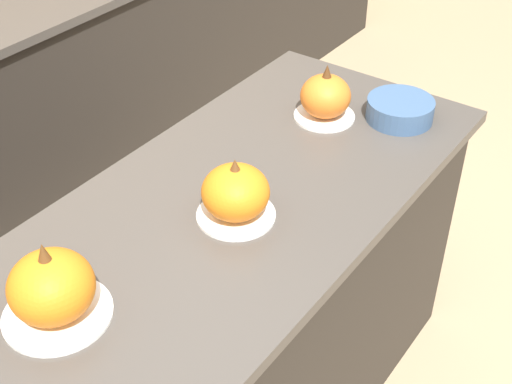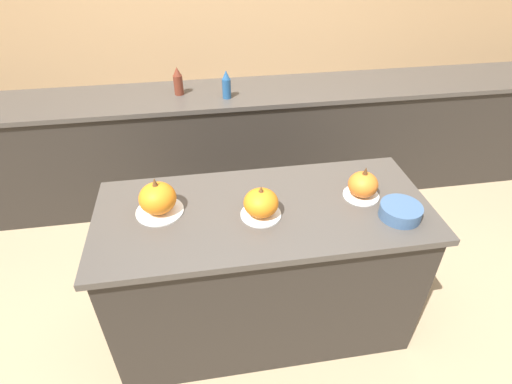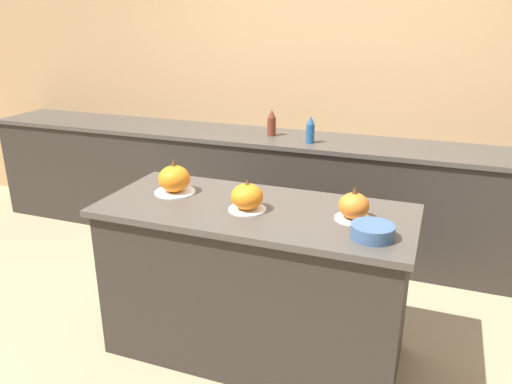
{
  "view_description": "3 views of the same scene",
  "coord_description": "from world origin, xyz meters",
  "px_view_note": "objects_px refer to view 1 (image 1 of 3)",
  "views": [
    {
      "loc": [
        -1.11,
        -0.89,
        2.0
      ],
      "look_at": [
        0.06,
        -0.04,
        0.91
      ],
      "focal_mm": 50.0,
      "sensor_mm": 36.0,
      "label": 1
    },
    {
      "loc": [
        -0.29,
        -1.52,
        2.13
      ],
      "look_at": [
        -0.04,
        0.0,
        1.0
      ],
      "focal_mm": 28.0,
      "sensor_mm": 36.0,
      "label": 2
    },
    {
      "loc": [
        0.87,
        -2.28,
        1.86
      ],
      "look_at": [
        0.02,
        -0.04,
        1.0
      ],
      "focal_mm": 35.0,
      "sensor_mm": 36.0,
      "label": 3
    }
  ],
  "objects_px": {
    "pumpkin_cake_left": "(52,289)",
    "pumpkin_cake_right": "(325,98)",
    "pumpkin_cake_center": "(236,194)",
    "mixing_bowl": "(400,110)"
  },
  "relations": [
    {
      "from": "pumpkin_cake_right",
      "to": "mixing_bowl",
      "type": "relative_size",
      "value": 0.92
    },
    {
      "from": "pumpkin_cake_center",
      "to": "pumpkin_cake_right",
      "type": "height_order",
      "value": "pumpkin_cake_right"
    },
    {
      "from": "pumpkin_cake_left",
      "to": "pumpkin_cake_right",
      "type": "relative_size",
      "value": 1.26
    },
    {
      "from": "pumpkin_cake_center",
      "to": "mixing_bowl",
      "type": "relative_size",
      "value": 0.99
    },
    {
      "from": "pumpkin_cake_left",
      "to": "pumpkin_cake_center",
      "type": "xyz_separation_m",
      "value": [
        0.48,
        -0.1,
        -0.01
      ]
    },
    {
      "from": "pumpkin_cake_left",
      "to": "mixing_bowl",
      "type": "xyz_separation_m",
      "value": [
        1.14,
        -0.22,
        -0.04
      ]
    },
    {
      "from": "pumpkin_cake_right",
      "to": "pumpkin_cake_center",
      "type": "bearing_deg",
      "value": -172.49
    },
    {
      "from": "pumpkin_cake_left",
      "to": "mixing_bowl",
      "type": "bearing_deg",
      "value": -10.96
    },
    {
      "from": "pumpkin_cake_left",
      "to": "mixing_bowl",
      "type": "relative_size",
      "value": 1.16
    },
    {
      "from": "pumpkin_cake_center",
      "to": "mixing_bowl",
      "type": "xyz_separation_m",
      "value": [
        0.66,
        -0.12,
        -0.04
      ]
    }
  ]
}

